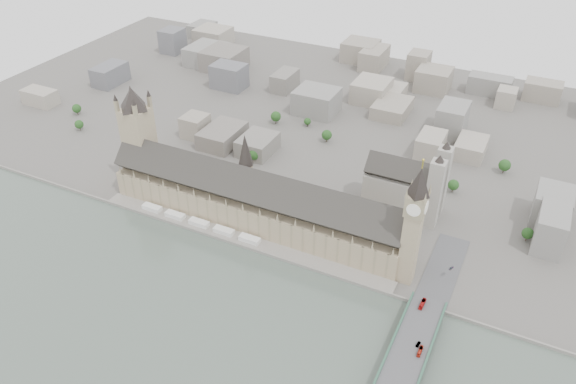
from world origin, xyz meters
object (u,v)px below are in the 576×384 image
at_px(victoria_tower, 138,134).
at_px(car_silver, 418,344).
at_px(palace_of_westminster, 254,201).
at_px(red_bus_north, 422,304).
at_px(car_approach, 451,268).
at_px(elizabeth_tower, 414,218).
at_px(westminster_bridge, 399,380).
at_px(westminster_abbey, 406,186).
at_px(red_bus_south, 420,351).

relative_size(victoria_tower, car_silver, 20.48).
height_order(palace_of_westminster, victoria_tower, victoria_tower).
height_order(red_bus_north, car_approach, red_bus_north).
distance_m(elizabeth_tower, red_bus_north, 60.09).
relative_size(elizabeth_tower, westminster_bridge, 0.33).
height_order(elizabeth_tower, westminster_abbey, elizabeth_tower).
bearing_deg(car_silver, palace_of_westminster, 164.26).
bearing_deg(westminster_abbey, elizabeth_tower, -72.71).
distance_m(car_silver, car_approach, 82.96).
relative_size(palace_of_westminster, westminster_abbey, 3.90).
distance_m(elizabeth_tower, westminster_bridge, 111.81).
bearing_deg(victoria_tower, westminster_bridge, -21.78).
bearing_deg(westminster_abbey, victoria_tower, -163.50).
bearing_deg(elizabeth_tower, westminster_abbey, 107.29).
bearing_deg(car_approach, red_bus_north, -80.59).
relative_size(westminster_bridge, westminster_abbey, 4.78).
bearing_deg(car_approach, red_bus_south, -69.04).
bearing_deg(car_approach, westminster_abbey, 149.72).
xyz_separation_m(palace_of_westminster, elizabeth_tower, (138.00, -11.70, 35.38)).
distance_m(palace_of_westminster, red_bus_south, 189.11).
bearing_deg(red_bus_north, car_silver, -76.80).
xyz_separation_m(palace_of_westminster, victoria_tower, (-122.00, 6.30, 32.50)).
bearing_deg(car_silver, red_bus_south, -54.16).
bearing_deg(westminster_abbey, red_bus_south, -70.23).
distance_m(palace_of_westminster, westminster_abbey, 134.09).
bearing_deg(westminster_bridge, red_bus_south, 73.55).
distance_m(westminster_abbey, red_bus_south, 170.89).
bearing_deg(westminster_bridge, car_approach, 86.58).
relative_size(palace_of_westminster, elizabeth_tower, 2.47).
distance_m(westminster_bridge, red_bus_south, 24.01).
xyz_separation_m(car_silver, car_approach, (2.71, 82.91, -0.10)).
relative_size(victoria_tower, westminster_abbey, 1.47).
distance_m(red_bus_south, car_approach, 88.36).
height_order(westminster_abbey, red_bus_north, westminster_abbey).
xyz_separation_m(palace_of_westminster, car_approach, (168.61, 3.35, -11.75)).
bearing_deg(westminster_abbey, westminster_bridge, -74.36).
relative_size(westminster_abbey, car_silver, 13.93).
xyz_separation_m(victoria_tower, red_bus_north, (280.96, -50.03, -43.44)).
distance_m(victoria_tower, red_bus_south, 307.67).
height_order(westminster_abbey, car_approach, westminster_abbey).
height_order(victoria_tower, car_approach, victoria_tower).
height_order(elizabeth_tower, victoria_tower, elizabeth_tower).
height_order(palace_of_westminster, car_approach, palace_of_westminster).
bearing_deg(elizabeth_tower, car_silver, -67.65).
relative_size(westminster_abbey, red_bus_south, 7.24).
distance_m(westminster_abbey, red_bus_north, 129.05).
relative_size(red_bus_south, car_silver, 1.92).
distance_m(victoria_tower, car_approach, 293.98).
bearing_deg(victoria_tower, car_approach, -0.58).
bearing_deg(red_bus_south, car_silver, 116.14).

